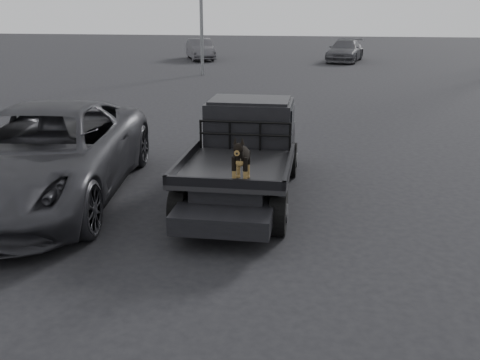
% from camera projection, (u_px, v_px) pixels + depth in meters
% --- Properties ---
extents(ground, '(120.00, 120.00, 0.00)m').
position_uv_depth(ground, '(264.00, 240.00, 8.64)').
color(ground, black).
rests_on(ground, ground).
extents(flatbed_ute, '(2.00, 5.40, 0.92)m').
position_uv_depth(flatbed_ute, '(243.00, 175.00, 10.44)').
color(flatbed_ute, black).
rests_on(flatbed_ute, ground).
extents(ute_cab, '(1.72, 1.30, 0.88)m').
position_uv_depth(ute_cab, '(250.00, 120.00, 11.05)').
color(ute_cab, black).
rests_on(ute_cab, flatbed_ute).
extents(headache_rack, '(1.80, 0.08, 0.55)m').
position_uv_depth(headache_rack, '(245.00, 136.00, 10.40)').
color(headache_rack, black).
rests_on(headache_rack, flatbed_ute).
extents(dog, '(0.32, 0.60, 0.74)m').
position_uv_depth(dog, '(241.00, 159.00, 8.50)').
color(dog, black).
rests_on(dog, flatbed_ute).
extents(parked_suv, '(3.76, 6.78, 1.79)m').
position_uv_depth(parked_suv, '(44.00, 155.00, 10.22)').
color(parked_suv, '#2F2F34').
rests_on(parked_suv, ground).
extents(distant_car_a, '(2.95, 4.50, 1.40)m').
position_uv_depth(distant_car_a, '(200.00, 49.00, 36.91)').
color(distant_car_a, '#434348').
rests_on(distant_car_a, ground).
extents(distant_car_b, '(2.89, 5.16, 1.41)m').
position_uv_depth(distant_car_b, '(345.00, 51.00, 35.69)').
color(distant_car_b, '#45464B').
rests_on(distant_car_b, ground).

